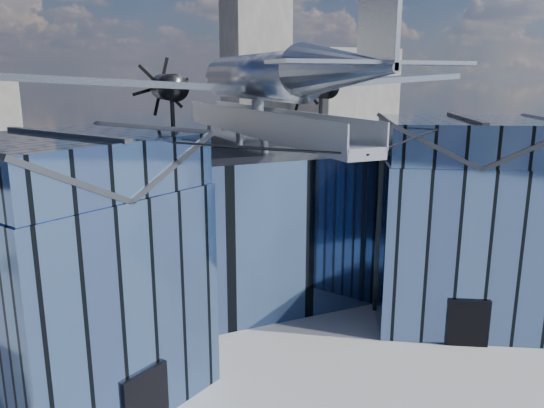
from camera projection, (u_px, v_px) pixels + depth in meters
name	position (u px, v px, depth m)	size (l,w,h in m)	color
ground_plane	(287.00, 339.00, 29.01)	(120.00, 120.00, 0.00)	gray
museum	(247.00, 217.00, 32.89)	(32.88, 24.50, 17.60)	#496595
bg_towers	(137.00, 107.00, 72.10)	(77.00, 24.50, 26.00)	slate
tree_side_e	(474.00, 213.00, 41.45)	(3.62, 3.62, 5.38)	#382616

